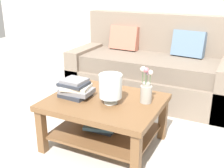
# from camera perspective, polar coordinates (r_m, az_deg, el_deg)

# --- Properties ---
(ground_plane) EXTENTS (10.00, 10.00, 0.00)m
(ground_plane) POSITION_cam_1_polar(r_m,az_deg,el_deg) (3.01, 1.57, -8.69)
(ground_plane) COLOR #B7B2A8
(couch) EXTENTS (2.06, 0.90, 1.06)m
(couch) POSITION_cam_1_polar(r_m,az_deg,el_deg) (3.72, 8.15, 2.89)
(couch) COLOR #7A6B5B
(couch) RESTS_ON ground
(coffee_table) EXTENTS (1.01, 0.81, 0.46)m
(coffee_table) POSITION_cam_1_polar(r_m,az_deg,el_deg) (2.57, -1.53, -5.90)
(coffee_table) COLOR brown
(coffee_table) RESTS_ON ground
(book_stack_main) EXTENTS (0.30, 0.25, 0.16)m
(book_stack_main) POSITION_cam_1_polar(r_m,az_deg,el_deg) (2.57, -7.43, -0.91)
(book_stack_main) COLOR #2D333D
(book_stack_main) RESTS_ON coffee_table
(glass_hurricane_vase) EXTENTS (0.20, 0.20, 0.26)m
(glass_hurricane_vase) POSITION_cam_1_polar(r_m,az_deg,el_deg) (2.39, -0.30, -0.52)
(glass_hurricane_vase) COLOR silver
(glass_hurricane_vase) RESTS_ON coffee_table
(flower_pitcher) EXTENTS (0.11, 0.11, 0.33)m
(flower_pitcher) POSITION_cam_1_polar(r_m,az_deg,el_deg) (2.43, 6.95, -1.13)
(flower_pitcher) COLOR #9E998E
(flower_pitcher) RESTS_ON coffee_table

